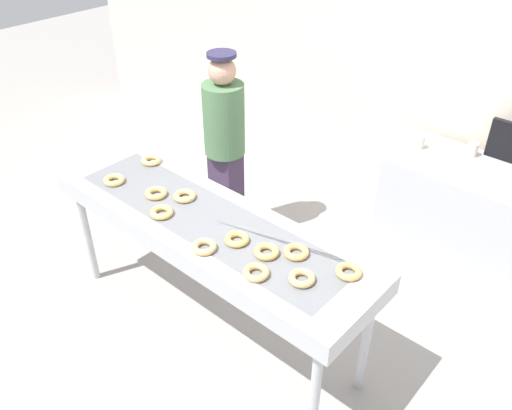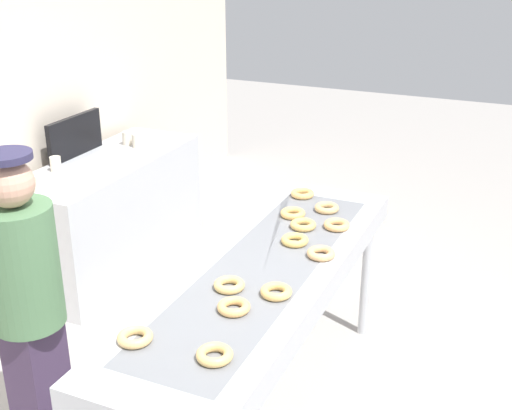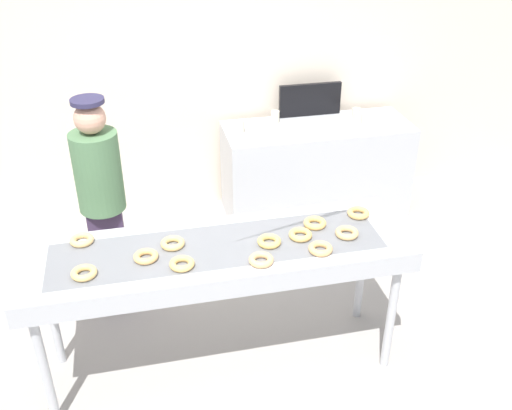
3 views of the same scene
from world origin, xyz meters
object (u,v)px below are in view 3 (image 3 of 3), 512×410
object	(u,v)px
glazed_donut_8	(315,223)
glazed_donut_10	(358,213)
glazed_donut_9	(269,241)
menu_display	(310,100)
glazed_donut_6	(84,273)
paper_cup_0	(358,119)
paper_cup_2	(240,126)
glazed_donut_5	(320,249)
worker_baker	(102,196)
paper_cup_3	(356,114)
glazed_donut_1	(82,240)
glazed_donut_2	(146,256)
glazed_donut_7	(347,233)
prep_counter	(316,169)
glazed_donut_11	(182,264)
glazed_donut_0	(173,243)
glazed_donut_4	(300,235)
paper_cup_1	(275,117)
fryer_conveyor	(218,257)
glazed_donut_3	(261,260)

from	to	relation	value
glazed_donut_8	glazed_donut_10	xyz separation A→B (m)	(0.31, 0.06, 0.00)
glazed_donut_9	menu_display	world-z (taller)	menu_display
glazed_donut_6	menu_display	world-z (taller)	menu_display
paper_cup_0	paper_cup_2	world-z (taller)	same
glazed_donut_5	glazed_donut_6	world-z (taller)	same
worker_baker	paper_cup_3	bearing A→B (deg)	-140.45
glazed_donut_1	glazed_donut_2	xyz separation A→B (m)	(0.36, -0.26, 0.00)
glazed_donut_7	paper_cup_3	bearing A→B (deg)	67.26
glazed_donut_7	paper_cup_2	distance (m)	1.88
worker_baker	prep_counter	distance (m)	2.14
glazed_donut_11	prep_counter	xyz separation A→B (m)	(1.43, 1.94, -0.52)
glazed_donut_0	glazed_donut_6	distance (m)	0.53
glazed_donut_7	paper_cup_0	world-z (taller)	same
glazed_donut_5	glazed_donut_9	bearing A→B (deg)	152.72
glazed_donut_1	paper_cup_0	bearing A→B (deg)	33.29
glazed_donut_4	paper_cup_1	bearing A→B (deg)	80.00
glazed_donut_0	paper_cup_0	bearing A→B (deg)	42.93
glazed_donut_1	menu_display	size ratio (longest dim) A/B	0.24
glazed_donut_1	paper_cup_0	xyz separation A→B (m)	(2.34, 1.54, -0.03)
paper_cup_1	glazed_donut_7	bearing A→B (deg)	-91.94
paper_cup_2	fryer_conveyor	bearing A→B (deg)	-105.31
glazed_donut_1	fryer_conveyor	bearing A→B (deg)	-15.41
paper_cup_0	glazed_donut_9	bearing A→B (deg)	-125.08
glazed_donut_3	paper_cup_1	distance (m)	2.26
paper_cup_0	glazed_donut_11	bearing A→B (deg)	-133.15
fryer_conveyor	glazed_donut_2	distance (m)	0.43
glazed_donut_3	glazed_donut_7	xyz separation A→B (m)	(0.57, 0.16, 0.00)
glazed_donut_3	glazed_donut_8	world-z (taller)	same
glazed_donut_7	glazed_donut_11	bearing A→B (deg)	-174.46
glazed_donut_3	worker_baker	bearing A→B (deg)	129.68
glazed_donut_9	paper_cup_3	world-z (taller)	same
glazed_donut_8	glazed_donut_11	bearing A→B (deg)	-163.81
paper_cup_1	glazed_donut_6	bearing A→B (deg)	-127.64
fryer_conveyor	glazed_donut_6	bearing A→B (deg)	-170.78
menu_display	glazed_donut_10	bearing A→B (deg)	-97.99
glazed_donut_7	glazed_donut_9	bearing A→B (deg)	178.22
paper_cup_1	menu_display	size ratio (longest dim) A/B	0.18
glazed_donut_9	menu_display	distance (m)	2.28
glazed_donut_4	glazed_donut_2	bearing A→B (deg)	-178.46
paper_cup_1	glazed_donut_5	bearing A→B (deg)	-97.35
glazed_donut_3	prep_counter	bearing A→B (deg)	63.73
glazed_donut_2	glazed_donut_8	bearing A→B (deg)	7.22
glazed_donut_10	paper_cup_1	world-z (taller)	same
glazed_donut_9	worker_baker	bearing A→B (deg)	137.43
glazed_donut_2	worker_baker	world-z (taller)	worker_baker
glazed_donut_2	glazed_donut_10	distance (m)	1.36
glazed_donut_8	paper_cup_1	distance (m)	1.88
glazed_donut_0	glazed_donut_8	bearing A→B (deg)	2.06
glazed_donut_1	glazed_donut_6	world-z (taller)	same
glazed_donut_5	glazed_donut_7	size ratio (longest dim) A/B	1.00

